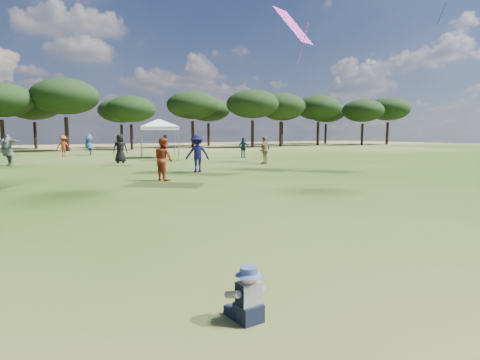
% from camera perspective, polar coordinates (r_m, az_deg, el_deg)
% --- Properties ---
extents(tree_line, '(108.78, 17.63, 7.77)m').
position_cam_1_polar(tree_line, '(49.50, -25.11, 10.16)').
color(tree_line, black).
rests_on(tree_line, ground).
extents(tent_right, '(5.50, 5.50, 3.29)m').
position_cam_1_polar(tent_right, '(31.64, -11.49, 8.29)').
color(tent_right, gray).
rests_on(tent_right, ground).
extents(toddler, '(0.39, 0.43, 0.58)m').
position_cam_1_polar(toddler, '(4.31, 1.04, -16.23)').
color(toddler, black).
rests_on(toddler, ground).
extents(festival_crowd, '(28.32, 22.52, 1.92)m').
position_cam_1_polar(festival_crowd, '(26.54, -27.82, 3.75)').
color(festival_crowd, olive).
rests_on(festival_crowd, ground).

